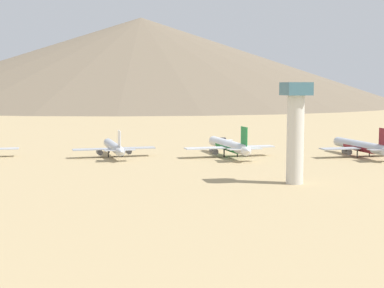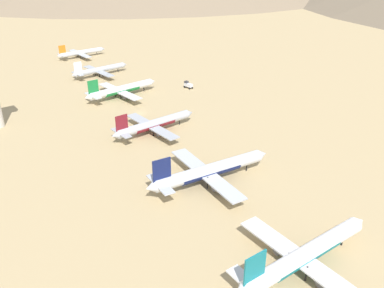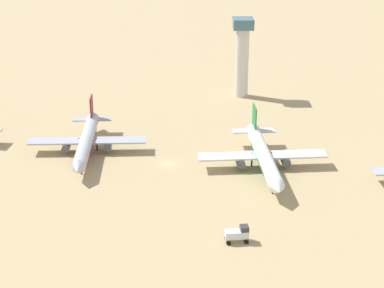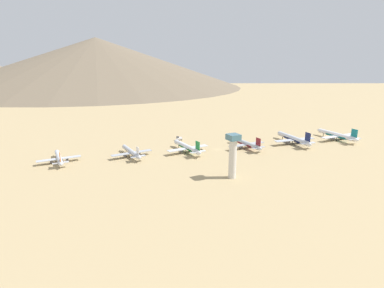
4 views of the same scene
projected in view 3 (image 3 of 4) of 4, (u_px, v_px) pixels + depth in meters
ground_plane at (168, 164)px, 183.62m from camera, size 1800.00×1800.00×0.00m
parked_jet_2 at (87, 141)px, 188.69m from camera, size 42.20×34.19×12.20m
parked_jet_3 at (263, 155)px, 178.59m from camera, size 44.15×35.86×12.73m
service_truck at (238, 234)px, 144.52m from camera, size 3.16×5.41×3.90m
control_tower at (242, 53)px, 232.31m from camera, size 7.20×7.20×28.45m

